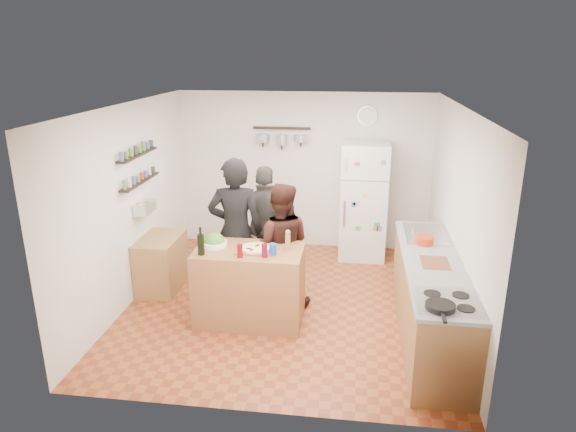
# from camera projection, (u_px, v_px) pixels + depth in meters

# --- Properties ---
(room_shell) EXTENTS (4.20, 4.20, 4.20)m
(room_shell) POSITION_uv_depth(u_px,v_px,m) (291.00, 202.00, 6.59)
(room_shell) COLOR brown
(room_shell) RESTS_ON ground
(prep_island) EXTENTS (1.25, 0.72, 0.91)m
(prep_island) POSITION_uv_depth(u_px,v_px,m) (250.00, 285.00, 6.08)
(prep_island) COLOR #8D5E34
(prep_island) RESTS_ON floor
(pizza_board) EXTENTS (0.42, 0.34, 0.02)m
(pizza_board) POSITION_uv_depth(u_px,v_px,m) (255.00, 250.00, 5.91)
(pizza_board) COLOR brown
(pizza_board) RESTS_ON prep_island
(pizza) EXTENTS (0.34, 0.34, 0.02)m
(pizza) POSITION_uv_depth(u_px,v_px,m) (255.00, 248.00, 5.90)
(pizza) COLOR beige
(pizza) RESTS_ON pizza_board
(salad_bowl) EXTENTS (0.29, 0.29, 0.06)m
(salad_bowl) POSITION_uv_depth(u_px,v_px,m) (215.00, 244.00, 6.03)
(salad_bowl) COLOR white
(salad_bowl) RESTS_ON prep_island
(wine_bottle) EXTENTS (0.08, 0.08, 0.24)m
(wine_bottle) POSITION_uv_depth(u_px,v_px,m) (201.00, 245.00, 5.76)
(wine_bottle) COLOR black
(wine_bottle) RESTS_ON prep_island
(wine_glass_near) EXTENTS (0.06, 0.06, 0.15)m
(wine_glass_near) POSITION_uv_depth(u_px,v_px,m) (240.00, 251.00, 5.70)
(wine_glass_near) COLOR #63080A
(wine_glass_near) RESTS_ON prep_island
(wine_glass_far) EXTENTS (0.06, 0.06, 0.16)m
(wine_glass_far) POSITION_uv_depth(u_px,v_px,m) (264.00, 251.00, 5.70)
(wine_glass_far) COLOR #550720
(wine_glass_far) RESTS_ON prep_island
(pepper_mill) EXTENTS (0.06, 0.06, 0.19)m
(pepper_mill) POSITION_uv_depth(u_px,v_px,m) (288.00, 242.00, 5.90)
(pepper_mill) COLOR olive
(pepper_mill) RESTS_ON prep_island
(salt_canister) EXTENTS (0.08, 0.08, 0.13)m
(salt_canister) POSITION_uv_depth(u_px,v_px,m) (273.00, 249.00, 5.77)
(salt_canister) COLOR #1A4094
(salt_canister) RESTS_ON prep_island
(person_left) EXTENTS (0.74, 0.54, 1.89)m
(person_left) POSITION_uv_depth(u_px,v_px,m) (236.00, 231.00, 6.43)
(person_left) COLOR black
(person_left) RESTS_ON floor
(person_center) EXTENTS (0.80, 0.64, 1.59)m
(person_center) POSITION_uv_depth(u_px,v_px,m) (280.00, 245.00, 6.37)
(person_center) COLOR black
(person_center) RESTS_ON floor
(person_back) EXTENTS (0.99, 0.43, 1.67)m
(person_back) POSITION_uv_depth(u_px,v_px,m) (266.00, 227.00, 6.90)
(person_back) COLOR #2F2D2A
(person_back) RESTS_ON floor
(counter_run) EXTENTS (0.63, 2.63, 0.90)m
(counter_run) POSITION_uv_depth(u_px,v_px,m) (431.00, 299.00, 5.74)
(counter_run) COLOR #9E7042
(counter_run) RESTS_ON floor
(stove_top) EXTENTS (0.60, 0.62, 0.02)m
(stove_top) POSITION_uv_depth(u_px,v_px,m) (448.00, 302.00, 4.71)
(stove_top) COLOR white
(stove_top) RESTS_ON counter_run
(skillet) EXTENTS (0.27, 0.27, 0.05)m
(skillet) POSITION_uv_depth(u_px,v_px,m) (440.00, 306.00, 4.56)
(skillet) COLOR black
(skillet) RESTS_ON stove_top
(sink) EXTENTS (0.50, 0.80, 0.03)m
(sink) POSITION_uv_depth(u_px,v_px,m) (425.00, 234.00, 6.40)
(sink) COLOR silver
(sink) RESTS_ON counter_run
(cutting_board) EXTENTS (0.30, 0.40, 0.02)m
(cutting_board) POSITION_uv_depth(u_px,v_px,m) (435.00, 264.00, 5.55)
(cutting_board) COLOR brown
(cutting_board) RESTS_ON counter_run
(red_bowl) EXTENTS (0.22, 0.22, 0.09)m
(red_bowl) POSITION_uv_depth(u_px,v_px,m) (424.00, 240.00, 6.07)
(red_bowl) COLOR red
(red_bowl) RESTS_ON counter_run
(fridge) EXTENTS (0.70, 0.68, 1.80)m
(fridge) POSITION_uv_depth(u_px,v_px,m) (363.00, 201.00, 7.86)
(fridge) COLOR white
(fridge) RESTS_ON floor
(wall_clock) EXTENTS (0.30, 0.03, 0.30)m
(wall_clock) POSITION_uv_depth(u_px,v_px,m) (367.00, 116.00, 7.78)
(wall_clock) COLOR silver
(wall_clock) RESTS_ON back_wall
(spice_shelf_lower) EXTENTS (0.12, 1.00, 0.02)m
(spice_shelf_lower) POSITION_uv_depth(u_px,v_px,m) (140.00, 182.00, 6.58)
(spice_shelf_lower) COLOR black
(spice_shelf_lower) RESTS_ON left_wall
(spice_shelf_upper) EXTENTS (0.12, 1.00, 0.02)m
(spice_shelf_upper) POSITION_uv_depth(u_px,v_px,m) (138.00, 155.00, 6.47)
(spice_shelf_upper) COLOR black
(spice_shelf_upper) RESTS_ON left_wall
(produce_basket) EXTENTS (0.18, 0.35, 0.14)m
(produce_basket) POSITION_uv_depth(u_px,v_px,m) (145.00, 208.00, 6.68)
(produce_basket) COLOR silver
(produce_basket) RESTS_ON left_wall
(side_table) EXTENTS (0.50, 0.80, 0.73)m
(side_table) POSITION_uv_depth(u_px,v_px,m) (161.00, 263.00, 6.92)
(side_table) COLOR #9D7542
(side_table) RESTS_ON floor
(pot_rack) EXTENTS (0.90, 0.04, 0.04)m
(pot_rack) POSITION_uv_depth(u_px,v_px,m) (282.00, 128.00, 7.93)
(pot_rack) COLOR black
(pot_rack) RESTS_ON back_wall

